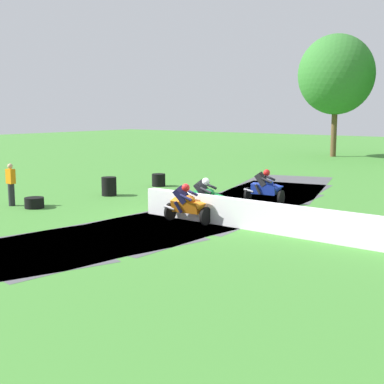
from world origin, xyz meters
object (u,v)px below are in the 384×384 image
tire_stack_mid_a (34,203)px  tire_stack_mid_b (109,186)px  tire_stack_far (159,180)px  motorcycle_lead_orange (187,204)px  motorcycle_chase_green (207,197)px  track_marshal (11,185)px  motorcycle_trailing_blue (266,187)px

tire_stack_mid_a → tire_stack_mid_b: 3.77m
tire_stack_far → tire_stack_mid_a: bearing=-89.5°
motorcycle_lead_orange → tire_stack_mid_a: size_ratio=2.35×
motorcycle_lead_orange → tire_stack_far: size_ratio=2.60×
motorcycle_chase_green → track_marshal: bearing=-156.2°
tire_stack_far → track_marshal: 7.53m
tire_stack_far → motorcycle_trailing_blue: bearing=-10.6°
tire_stack_mid_b → tire_stack_far: 3.45m
motorcycle_lead_orange → motorcycle_chase_green: (-0.33, 1.55, 0.00)m
motorcycle_trailing_blue → tire_stack_mid_b: motorcycle_trailing_blue is taller
motorcycle_trailing_blue → tire_stack_far: 6.68m
tire_stack_mid_a → tire_stack_far: bearing=90.5°
motorcycle_chase_green → tire_stack_mid_a: (-5.91, -2.87, -0.43)m
tire_stack_far → motorcycle_chase_green: bearing=-36.0°
motorcycle_lead_orange → tire_stack_mid_b: size_ratio=2.11×
tire_stack_mid_a → motorcycle_lead_orange: bearing=12.0°
motorcycle_chase_green → tire_stack_far: motorcycle_chase_green is taller
tire_stack_mid_b → motorcycle_lead_orange: bearing=-21.7°
motorcycle_lead_orange → motorcycle_chase_green: size_ratio=1.00×
motorcycle_chase_green → tire_stack_mid_a: bearing=-154.1°
motorcycle_chase_green → tire_stack_mid_b: 5.89m
tire_stack_mid_a → motorcycle_chase_green: bearing=25.9°
motorcycle_lead_orange → tire_stack_mid_a: (-6.24, -1.32, -0.43)m
motorcycle_chase_green → tire_stack_mid_a: 6.59m
motorcycle_trailing_blue → track_marshal: track_marshal is taller
motorcycle_chase_green → motorcycle_trailing_blue: 3.17m
motorcycle_lead_orange → motorcycle_trailing_blue: (0.25, 4.67, 0.03)m
motorcycle_lead_orange → tire_stack_mid_a: bearing=-168.0°
motorcycle_lead_orange → tire_stack_far: bearing=137.0°
motorcycle_chase_green → motorcycle_trailing_blue: bearing=79.5°
tire_stack_far → tire_stack_mid_b: bearing=-87.2°
tire_stack_mid_a → tire_stack_mid_b: (0.10, 3.77, 0.20)m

